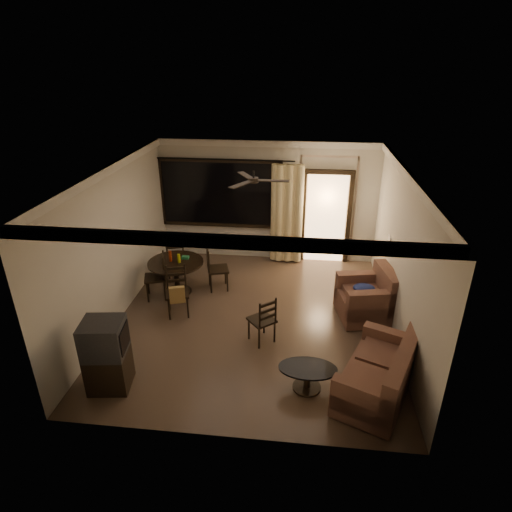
# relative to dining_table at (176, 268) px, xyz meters

# --- Properties ---
(ground) EXTENTS (5.50, 5.50, 0.00)m
(ground) POSITION_rel_dining_table_xyz_m (1.69, -0.83, -0.55)
(ground) COLOR #7F6651
(ground) RESTS_ON ground
(room_shell) EXTENTS (5.50, 6.70, 5.50)m
(room_shell) POSITION_rel_dining_table_xyz_m (2.28, 0.95, 1.28)
(room_shell) COLOR beige
(room_shell) RESTS_ON ground
(dining_table) EXTENTS (1.12, 1.12, 0.92)m
(dining_table) POSITION_rel_dining_table_xyz_m (0.00, 0.00, 0.00)
(dining_table) COLOR black
(dining_table) RESTS_ON ground
(dining_chair_west) EXTENTS (0.53, 0.53, 0.95)m
(dining_chair_west) POSITION_rel_dining_table_xyz_m (-0.35, -0.25, -0.27)
(dining_chair_west) COLOR black
(dining_chair_west) RESTS_ON ground
(dining_chair_east) EXTENTS (0.53, 0.53, 0.95)m
(dining_chair_east) POSITION_rel_dining_table_xyz_m (0.80, 0.25, -0.27)
(dining_chair_east) COLOR black
(dining_chair_east) RESTS_ON ground
(dining_chair_south) EXTENTS (0.53, 0.56, 0.95)m
(dining_chair_south) POSITION_rel_dining_table_xyz_m (0.25, -0.82, -0.25)
(dining_chair_south) COLOR black
(dining_chair_south) RESTS_ON ground
(dining_chair_north) EXTENTS (0.53, 0.53, 0.95)m
(dining_chair_north) POSITION_rel_dining_table_xyz_m (-0.23, 0.75, -0.27)
(dining_chair_north) COLOR black
(dining_chair_north) RESTS_ON ground
(tv_cabinet) EXTENTS (0.65, 0.60, 1.11)m
(tv_cabinet) POSITION_rel_dining_table_xyz_m (-0.21, -2.83, 0.01)
(tv_cabinet) COLOR black
(tv_cabinet) RESTS_ON ground
(sofa) EXTENTS (1.39, 1.78, 0.84)m
(sofa) POSITION_rel_dining_table_xyz_m (3.71, -2.57, -0.22)
(sofa) COLOR #4B2723
(sofa) RESTS_ON ground
(armchair) EXTENTS (1.11, 1.11, 0.95)m
(armchair) POSITION_rel_dining_table_xyz_m (3.80, -0.50, -0.16)
(armchair) COLOR #4B2723
(armchair) RESTS_ON ground
(coffee_table) EXTENTS (0.86, 0.51, 0.38)m
(coffee_table) POSITION_rel_dining_table_xyz_m (2.68, -2.56, -0.30)
(coffee_table) COLOR black
(coffee_table) RESTS_ON ground
(side_chair) EXTENTS (0.55, 0.55, 0.88)m
(side_chair) POSITION_rel_dining_table_xyz_m (1.90, -1.48, -0.29)
(side_chair) COLOR black
(side_chair) RESTS_ON ground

